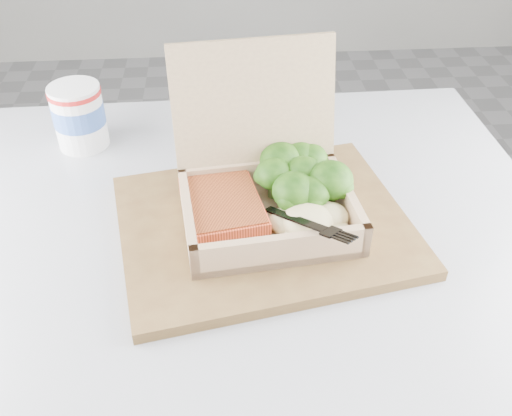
{
  "coord_description": "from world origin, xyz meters",
  "views": [
    {
      "loc": [
        0.32,
        -0.74,
        1.18
      ],
      "look_at": [
        0.36,
        -0.22,
        0.77
      ],
      "focal_mm": 40.0,
      "sensor_mm": 36.0,
      "label": 1
    }
  ],
  "objects": [
    {
      "name": "mashed_potatoes",
      "position": [
        0.42,
        -0.24,
        0.76
      ],
      "size": [
        0.1,
        0.08,
        0.03
      ],
      "primitive_type": "ellipsoid",
      "color": "beige",
      "rests_on": "takeout_container"
    },
    {
      "name": "salmon_fillet",
      "position": [
        0.33,
        -0.2,
        0.76
      ],
      "size": [
        0.11,
        0.13,
        0.02
      ],
      "primitive_type": "cube",
      "rotation": [
        0.0,
        0.0,
        0.18
      ],
      "color": "#FD5B31",
      "rests_on": "takeout_container"
    },
    {
      "name": "broccoli_pile",
      "position": [
        0.43,
        -0.17,
        0.77
      ],
      "size": [
        0.13,
        0.13,
        0.05
      ],
      "primitive_type": null,
      "color": "#417A1B",
      "rests_on": "takeout_container"
    },
    {
      "name": "receipt",
      "position": [
        0.42,
        -0.02,
        0.72
      ],
      "size": [
        0.09,
        0.14,
        0.0
      ],
      "primitive_type": "cube",
      "rotation": [
        0.0,
        0.0,
        -0.2
      ],
      "color": "white",
      "rests_on": "cafe_table"
    },
    {
      "name": "takeout_container",
      "position": [
        0.38,
        -0.18,
        0.78
      ],
      "size": [
        0.22,
        0.22,
        0.19
      ],
      "rotation": [
        0.0,
        0.0,
        0.11
      ],
      "color": "tan",
      "rests_on": "serving_tray"
    },
    {
      "name": "paper_cup",
      "position": [
        0.12,
        0.01,
        0.77
      ],
      "size": [
        0.08,
        0.08,
        0.1
      ],
      "color": "white",
      "rests_on": "cafe_table"
    },
    {
      "name": "serving_tray",
      "position": [
        0.37,
        -0.2,
        0.73
      ],
      "size": [
        0.39,
        0.34,
        0.01
      ],
      "primitive_type": "cube",
      "rotation": [
        0.0,
        0.0,
        0.18
      ],
      "color": "brown",
      "rests_on": "cafe_table"
    },
    {
      "name": "cafe_table",
      "position": [
        0.36,
        -0.24,
        0.54
      ],
      "size": [
        0.8,
        0.8,
        0.72
      ],
      "rotation": [
        0.0,
        0.0,
        0.02
      ],
      "color": "black",
      "rests_on": "floor"
    },
    {
      "name": "plastic_fork",
      "position": [
        0.39,
        -0.24,
        0.78
      ],
      "size": [
        0.09,
        0.12,
        0.03
      ],
      "rotation": [
        0.0,
        0.0,
        3.76
      ],
      "color": "black",
      "rests_on": "mashed_potatoes"
    }
  ]
}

